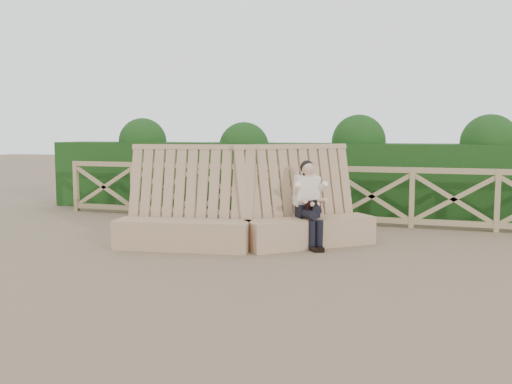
% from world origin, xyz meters
% --- Properties ---
extents(ground, '(60.00, 60.00, 0.00)m').
position_xyz_m(ground, '(0.00, 0.00, 0.00)').
color(ground, brown).
rests_on(ground, ground).
extents(bench, '(3.74, 2.25, 1.57)m').
position_xyz_m(bench, '(-0.13, 0.95, 0.39)').
color(bench, '#9B7B59').
rests_on(bench, ground).
extents(woman, '(0.64, 0.79, 1.31)m').
position_xyz_m(woman, '(0.76, 1.29, 0.71)').
color(woman, black).
rests_on(woman, ground).
extents(guardrail, '(10.10, 0.09, 1.10)m').
position_xyz_m(guardrail, '(0.00, 3.50, 0.55)').
color(guardrail, '#8D7552').
rests_on(guardrail, ground).
extents(hedge, '(12.00, 1.20, 1.50)m').
position_xyz_m(hedge, '(0.00, 4.70, 0.75)').
color(hedge, black).
rests_on(hedge, ground).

